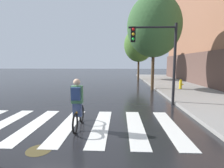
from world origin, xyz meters
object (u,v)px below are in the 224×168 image
Objects in this scene: traffic_light_near at (159,50)px; street_tree_mid at (139,45)px; cyclist at (78,104)px; street_tree_near at (154,26)px; manhole_cover at (39,150)px; fire_hydrant at (181,84)px.

street_tree_mid is (0.36, 13.14, 1.61)m from traffic_light_near.
traffic_light_near is at bearing -91.59° from street_tree_mid.
cyclist is 0.23× the size of street_tree_near.
manhole_cover is 19.24m from street_tree_mid.
fire_hydrant is (2.84, 4.70, -2.33)m from traffic_light_near.
street_tree_near is at bearing 64.66° from cyclist.
street_tree_mid is at bearing 91.97° from street_tree_near.
traffic_light_near reaches higher than manhole_cover.
manhole_cover is 1.80m from cyclist.
manhole_cover is 0.09× the size of street_tree_near.
street_tree_mid is (-0.28, 8.22, -0.58)m from street_tree_near.
fire_hydrant is (6.23, 8.30, -0.31)m from cyclist.
manhole_cover is 7.06m from traffic_light_near.
traffic_light_near is (3.38, 3.59, 2.02)m from cyclist.
street_tree_mid reaches higher than cyclist.
cyclist is 0.26× the size of street_tree_mid.
street_tree_near is at bearing 174.41° from fire_hydrant.
traffic_light_near is 0.56× the size of street_tree_near.
manhole_cover is 12.11m from street_tree_near.
street_tree_mid is (-2.48, 8.44, 3.94)m from fire_hydrant.
fire_hydrant is at bearing 54.85° from manhole_cover.
street_tree_mid is at bearing 76.43° from manhole_cover.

